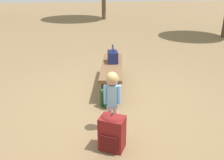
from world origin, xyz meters
TOP-DOWN VIEW (x-y plane):
  - ground_plane at (0.00, 0.00)m, footprint 40.00×40.00m
  - park_bench at (-0.71, 0.11)m, footprint 1.64×0.67m
  - handbag at (-0.88, 0.15)m, footprint 0.32×0.19m
  - child_standing at (0.82, -0.10)m, footprint 0.18×0.24m
  - backpack_large at (1.26, -0.16)m, footprint 0.35×0.38m
  - backpack_small at (0.15, -0.08)m, footprint 0.26×0.26m

SIDE VIEW (x-z plane):
  - ground_plane at x=0.00m, z-range 0.00..0.00m
  - backpack_small at x=0.15m, z-range 0.00..0.36m
  - backpack_large at x=1.26m, z-range 0.00..0.52m
  - park_bench at x=-0.71m, z-range 0.17..0.62m
  - handbag at x=-0.88m, z-range 0.39..0.76m
  - child_standing at x=0.82m, z-range 0.15..1.03m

